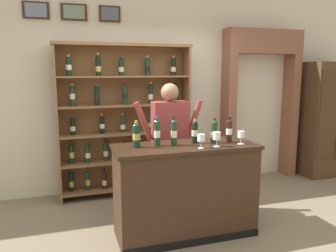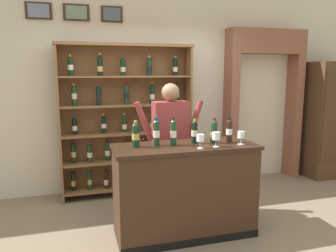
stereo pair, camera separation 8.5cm
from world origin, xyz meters
The scene contains 16 objects.
ground_plane centered at (0.00, 0.00, -0.01)m, with size 14.00×14.00×0.02m, color #7A6B56.
back_wall centered at (0.00, 1.75, 1.65)m, with size 12.00×0.19×3.30m.
wine_shelf centered at (-0.32, 1.43, 1.14)m, with size 1.92×0.35×2.18m.
archway_doorway centered at (1.98, 1.62, 1.44)m, with size 1.33×0.45×2.47m.
side_cabinet centered at (3.15, 1.29, 0.98)m, with size 0.79×0.49×1.96m.
tasting_counter centered at (0.08, 0.00, 0.51)m, with size 1.56×0.61×1.02m.
shopkeeper centered at (0.10, 0.62, 1.03)m, with size 0.91×0.22×1.66m.
tasting_bottle_prosecco centered at (-0.45, 0.05, 1.16)m, with size 0.08×0.08×0.28m.
tasting_bottle_bianco centered at (-0.22, 0.05, 1.17)m, with size 0.07×0.07×0.32m.
tasting_bottle_rosso centered at (-0.04, 0.03, 1.17)m, with size 0.07×0.07×0.31m.
tasting_bottle_super_tuscan centered at (0.21, 0.06, 1.15)m, with size 0.07×0.07×0.27m.
tasting_bottle_brunello centered at (0.42, 0.01, 1.15)m, with size 0.08×0.08×0.28m.
tasting_bottle_chianti centered at (0.61, 0.01, 1.16)m, with size 0.07×0.07×0.28m.
wine_glass_left centered at (0.18, -0.20, 1.13)m, with size 0.08×0.08×0.15m.
wine_glass_spare centered at (0.67, -0.14, 1.12)m, with size 0.08×0.08×0.15m.
wine_glass_right centered at (0.36, -0.18, 1.13)m, with size 0.08×0.08×0.16m.
Camera 2 is at (-1.06, -3.28, 1.81)m, focal length 35.28 mm.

